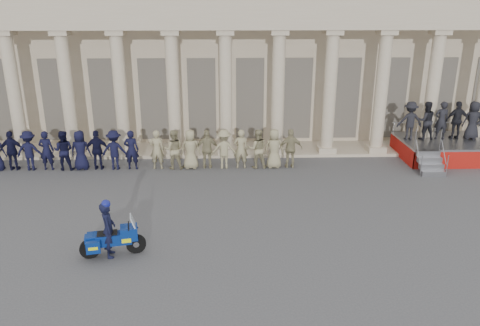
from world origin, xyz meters
name	(u,v)px	position (x,y,z in m)	size (l,w,h in m)	color
ground	(190,225)	(0.00, 0.00, 0.00)	(90.00, 90.00, 0.00)	#434345
building	(205,53)	(0.00, 14.74, 4.52)	(40.00, 12.50, 9.00)	tan
officer_rank	(107,150)	(-4.32, 6.05, 0.95)	(18.19, 0.72, 1.90)	black
reviewing_stand	(449,126)	(12.46, 7.33, 1.65)	(5.25, 4.40, 2.88)	gray
motorcycle	(113,239)	(-2.23, -2.03, 0.56)	(2.01, 0.98, 1.30)	black
rider	(108,229)	(-2.34, -2.05, 0.94)	(0.56, 0.74, 1.90)	black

